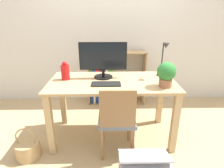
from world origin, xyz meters
name	(u,v)px	position (x,y,z in m)	size (l,w,h in m)	color
ground_plane	(112,135)	(0.00, 0.00, 0.00)	(10.00, 10.00, 0.00)	tan
wall_back	(111,26)	(0.00, 1.17, 1.30)	(8.00, 0.05, 2.60)	silver
desk	(112,91)	(0.00, 0.00, 0.63)	(1.48, 0.74, 0.76)	tan
monitor	(103,58)	(-0.11, 0.14, 1.00)	(0.57, 0.23, 0.43)	black
keyboard	(106,84)	(-0.07, -0.12, 0.77)	(0.33, 0.14, 0.02)	black
vase	(65,72)	(-0.56, 0.07, 0.86)	(0.10, 0.10, 0.22)	red
desk_lamp	(164,56)	(0.63, 0.14, 1.02)	(0.10, 0.19, 0.43)	#2D2D33
potted_plant	(166,74)	(0.57, -0.19, 0.91)	(0.20, 0.20, 0.27)	#9E6647
chair	(117,118)	(0.04, -0.33, 0.45)	(0.40, 0.40, 0.84)	slate
bookshelf	(106,77)	(-0.09, 1.00, 0.48)	(0.96, 0.28, 0.92)	tan
basket	(28,149)	(-0.94, -0.37, 0.10)	(0.27, 0.27, 0.37)	tan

